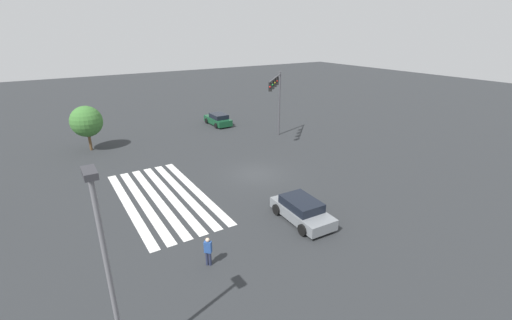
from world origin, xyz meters
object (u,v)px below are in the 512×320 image
(pedestrian, at_px, (208,250))
(tree_corner_a, at_px, (86,122))
(traffic_signal_mast, at_px, (276,91))
(car_2, at_px, (302,210))
(street_light_pole_a, at_px, (106,261))
(car_0, at_px, (218,119))

(pedestrian, height_order, tree_corner_a, tree_corner_a)
(traffic_signal_mast, height_order, car_2, traffic_signal_mast)
(car_2, height_order, street_light_pole_a, street_light_pole_a)
(traffic_signal_mast, relative_size, tree_corner_a, 1.59)
(traffic_signal_mast, distance_m, car_2, 16.90)
(pedestrian, bearing_deg, tree_corner_a, 49.97)
(tree_corner_a, bearing_deg, car_0, 96.88)
(car_2, distance_m, pedestrian, 6.80)
(traffic_signal_mast, bearing_deg, tree_corner_a, -67.67)
(street_light_pole_a, bearing_deg, car_2, 111.42)
(car_2, distance_m, tree_corner_a, 23.27)
(car_0, xyz_separation_m, street_light_pole_a, (27.64, -17.27, 3.91))
(street_light_pole_a, relative_size, tree_corner_a, 1.74)
(car_0, relative_size, pedestrian, 2.75)
(traffic_signal_mast, distance_m, street_light_pole_a, 27.12)
(pedestrian, distance_m, tree_corner_a, 22.42)
(traffic_signal_mast, height_order, tree_corner_a, traffic_signal_mast)
(traffic_signal_mast, distance_m, tree_corner_a, 18.69)
(car_0, relative_size, car_2, 0.97)
(traffic_signal_mast, xyz_separation_m, tree_corner_a, (-7.15, -17.11, -2.36))
(street_light_pole_a, distance_m, tree_corner_a, 26.04)
(pedestrian, height_order, street_light_pole_a, street_light_pole_a)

